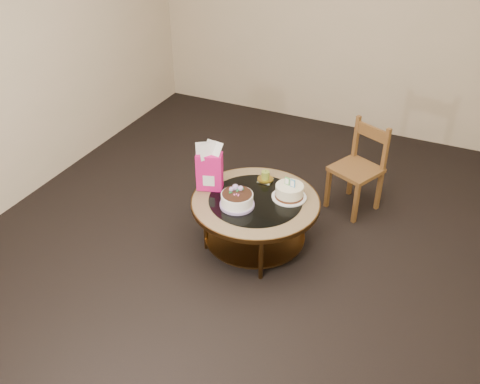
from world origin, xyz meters
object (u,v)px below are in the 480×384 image
at_px(coffee_table, 255,208).
at_px(dining_chair, 359,167).
at_px(gift_bag, 209,167).
at_px(decorated_cake, 237,200).
at_px(cream_cake, 289,192).

relative_size(coffee_table, dining_chair, 1.26).
bearing_deg(dining_chair, gift_bag, -112.92).
bearing_deg(coffee_table, decorated_cake, -124.64).
relative_size(coffee_table, cream_cake, 3.71).
relative_size(decorated_cake, cream_cake, 0.98).
relative_size(coffee_table, gift_bag, 2.50).
xyz_separation_m(coffee_table, cream_cake, (0.23, 0.14, 0.13)).
height_order(coffee_table, decorated_cake, decorated_cake).
relative_size(gift_bag, dining_chair, 0.50).
relative_size(cream_cake, dining_chair, 0.34).
xyz_separation_m(decorated_cake, dining_chair, (0.69, 1.05, -0.10)).
distance_m(decorated_cake, dining_chair, 1.26).
distance_m(cream_cake, gift_bag, 0.66).
xyz_separation_m(cream_cake, gift_bag, (-0.63, -0.14, 0.15)).
bearing_deg(cream_cake, coffee_table, -135.47).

